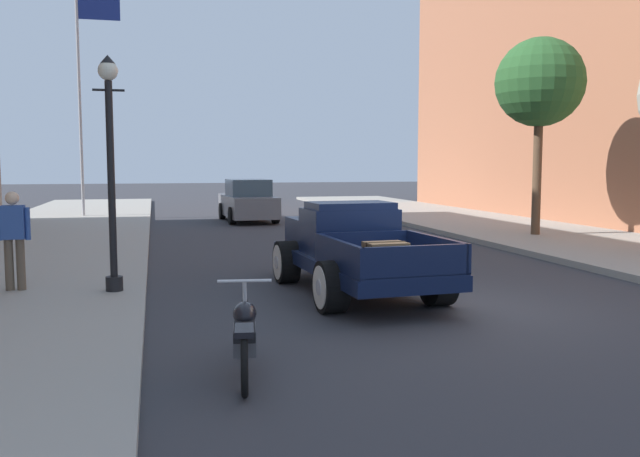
% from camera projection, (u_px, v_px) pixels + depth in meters
% --- Properties ---
extents(ground_plane, '(140.00, 140.00, 0.00)m').
position_uv_depth(ground_plane, '(439.00, 307.00, 10.48)').
color(ground_plane, '#333338').
extents(hotrod_truck_navy, '(2.37, 5.01, 1.58)m').
position_uv_depth(hotrod_truck_navy, '(351.00, 249.00, 11.79)').
color(hotrod_truck_navy, '#0F1938').
rests_on(hotrod_truck_navy, ground).
extents(motorcycle_parked, '(0.62, 2.11, 0.93)m').
position_uv_depth(motorcycle_parked, '(245.00, 333.00, 7.12)').
color(motorcycle_parked, black).
rests_on(motorcycle_parked, ground).
extents(car_background_grey, '(2.00, 4.37, 1.65)m').
position_uv_depth(car_background_grey, '(248.00, 202.00, 26.10)').
color(car_background_grey, slate).
rests_on(car_background_grey, ground).
extents(pedestrian_sidewalk_left, '(0.53, 0.22, 1.65)m').
position_uv_depth(pedestrian_sidewalk_left, '(14.00, 234.00, 11.02)').
color(pedestrian_sidewalk_left, brown).
rests_on(pedestrian_sidewalk_left, sidewalk_left).
extents(street_lamp_near, '(0.50, 0.32, 3.85)m').
position_uv_depth(street_lamp_near, '(111.00, 156.00, 10.83)').
color(street_lamp_near, black).
rests_on(street_lamp_near, sidewalk_left).
extents(flagpole, '(1.74, 0.16, 9.16)m').
position_uv_depth(flagpole, '(85.00, 76.00, 26.66)').
color(flagpole, '#B2B2B7').
rests_on(flagpole, sidewalk_left).
extents(street_tree_second, '(2.60, 2.60, 5.79)m').
position_uv_depth(street_tree_second, '(540.00, 83.00, 19.48)').
color(street_tree_second, brown).
rests_on(street_tree_second, sidewalk_right).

